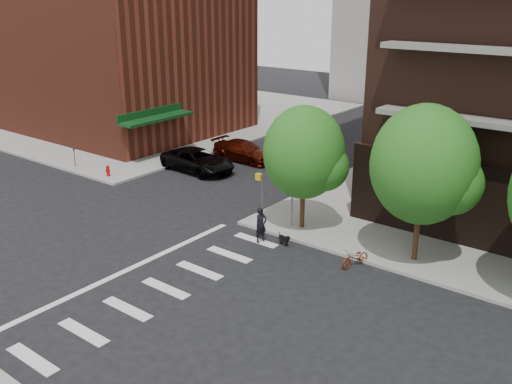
# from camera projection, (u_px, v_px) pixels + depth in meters

# --- Properties ---
(ground) EXTENTS (120.00, 120.00, 0.00)m
(ground) POSITION_uv_depth(u_px,v_px,m) (118.00, 268.00, 24.95)
(ground) COLOR black
(ground) RESTS_ON ground
(sidewalk_nw) EXTENTS (31.00, 33.00, 0.15)m
(sidewalk_nw) POSITION_uv_depth(u_px,v_px,m) (146.00, 112.00, 56.59)
(sidewalk_nw) COLOR gray
(sidewalk_nw) RESTS_ON ground
(crosswalk) EXTENTS (3.85, 13.00, 0.01)m
(crosswalk) POSITION_uv_depth(u_px,v_px,m) (152.00, 283.00, 23.67)
(crosswalk) COLOR silver
(crosswalk) RESTS_ON ground
(midrise_nw) EXTENTS (21.40, 15.50, 20.00)m
(midrise_nw) POSITION_uv_depth(u_px,v_px,m) (109.00, 7.00, 47.68)
(midrise_nw) COLOR maroon
(midrise_nw) RESTS_ON sidewalk_nw
(tree_a) EXTENTS (4.00, 4.00, 5.90)m
(tree_a) POSITION_uv_depth(u_px,v_px,m) (304.00, 153.00, 27.61)
(tree_a) COLOR #301E11
(tree_a) RESTS_ON sidewalk_ne
(tree_b) EXTENTS (4.50, 4.50, 6.65)m
(tree_b) POSITION_uv_depth(u_px,v_px,m) (424.00, 165.00, 23.97)
(tree_b) COLOR #301E11
(tree_b) RESTS_ON sidewalk_ne
(pedestrian_signal) EXTENTS (2.18, 0.67, 2.60)m
(pedestrian_signal) POSITION_uv_depth(u_px,v_px,m) (269.00, 191.00, 28.88)
(pedestrian_signal) COLOR slate
(pedestrian_signal) RESTS_ON sidewalk_ne
(fire_hydrant) EXTENTS (0.24, 0.24, 0.73)m
(fire_hydrant) POSITION_uv_depth(u_px,v_px,m) (108.00, 170.00, 36.65)
(fire_hydrant) COLOR #A50C0C
(fire_hydrant) RESTS_ON sidewalk_nw
(parking_meter) EXTENTS (0.10, 0.08, 1.32)m
(parking_meter) POSITION_uv_depth(u_px,v_px,m) (74.00, 155.00, 38.54)
(parking_meter) COLOR black
(parking_meter) RESTS_ON sidewalk_nw
(parked_car_black) EXTENTS (2.80, 5.55, 1.50)m
(parked_car_black) POSITION_uv_depth(u_px,v_px,m) (198.00, 160.00, 38.03)
(parked_car_black) COLOR black
(parked_car_black) RESTS_ON ground
(parked_car_maroon) EXTENTS (2.05, 4.91, 1.42)m
(parked_car_maroon) POSITION_uv_depth(u_px,v_px,m) (244.00, 151.00, 40.43)
(parked_car_maroon) COLOR #430D04
(parked_car_maroon) RESTS_ON ground
(parked_car_silver) EXTENTS (1.92, 4.91, 1.59)m
(parked_car_silver) POSITION_uv_depth(u_px,v_px,m) (313.00, 126.00, 47.48)
(parked_car_silver) COLOR #9FA2A5
(parked_car_silver) RESTS_ON ground
(scooter) EXTENTS (0.95, 1.66, 0.82)m
(scooter) POSITION_uv_depth(u_px,v_px,m) (355.00, 258.00, 24.94)
(scooter) COLOR maroon
(scooter) RESTS_ON ground
(dog_walker) EXTENTS (0.73, 0.57, 1.77)m
(dog_walker) POSITION_uv_depth(u_px,v_px,m) (261.00, 225.00, 27.21)
(dog_walker) COLOR black
(dog_walker) RESTS_ON ground
(dog) EXTENTS (0.64, 0.28, 0.54)m
(dog) POSITION_uv_depth(u_px,v_px,m) (284.00, 239.00, 27.04)
(dog) COLOR black
(dog) RESTS_ON ground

